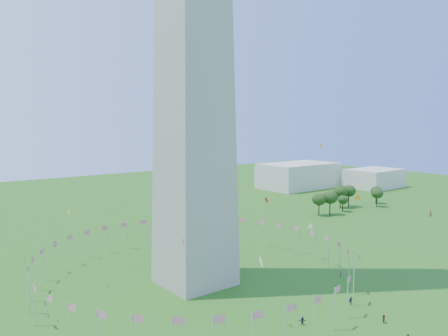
% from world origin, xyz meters
% --- Properties ---
extents(flag_ring, '(80.24, 80.24, 9.00)m').
position_xyz_m(flag_ring, '(-0.00, 50.00, 4.50)').
color(flag_ring, silver).
rests_on(flag_ring, ground).
extents(gov_building_east_a, '(50.00, 30.00, 16.00)m').
position_xyz_m(gov_building_east_a, '(150.00, 150.00, 8.00)').
color(gov_building_east_a, beige).
rests_on(gov_building_east_a, ground).
extents(gov_building_east_b, '(35.00, 25.00, 12.00)m').
position_xyz_m(gov_building_east_b, '(190.00, 120.00, 6.00)').
color(gov_building_east_b, beige).
rests_on(gov_building_east_b, ground).
extents(crowd, '(98.92, 59.39, 1.99)m').
position_xyz_m(crowd, '(7.60, 6.66, 0.87)').
color(crowd, '#5B1714').
rests_on(crowd, ground).
extents(kites_aloft, '(105.68, 87.13, 37.28)m').
position_xyz_m(kites_aloft, '(17.73, 22.45, 20.79)').
color(kites_aloft, orange).
rests_on(kites_aloft, ground).
extents(tree_line_east, '(53.23, 15.88, 11.02)m').
position_xyz_m(tree_line_east, '(112.69, 85.74, 5.07)').
color(tree_line_east, '#284A18').
rests_on(tree_line_east, ground).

